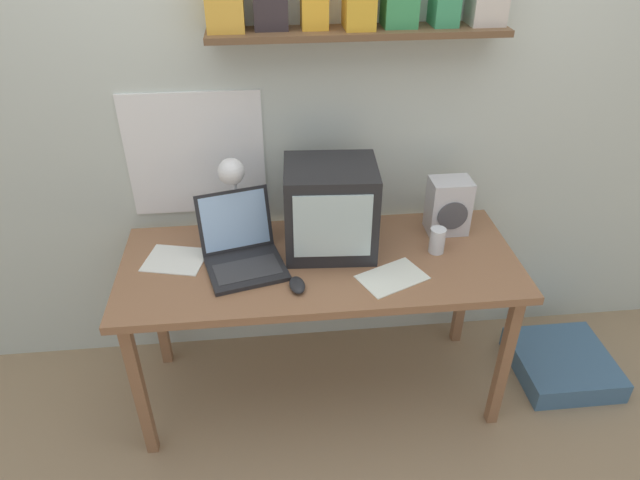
{
  "coord_description": "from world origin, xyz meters",
  "views": [
    {
      "loc": [
        -0.2,
        -1.91,
        2.11
      ],
      "look_at": [
        0.0,
        0.0,
        0.86
      ],
      "focal_mm": 32.0,
      "sensor_mm": 36.0,
      "label": 1
    }
  ],
  "objects_px": {
    "printed_handout": "(392,277)",
    "floor_cushion": "(562,364)",
    "laptop": "(241,247)",
    "space_heater": "(448,206)",
    "corner_desk": "(320,274)",
    "crt_monitor": "(330,209)",
    "juice_glass": "(437,242)",
    "desk_lamp": "(232,180)",
    "computer_mouse": "(297,285)",
    "loose_paper_near_laptop": "(175,260)"
  },
  "relations": [
    {
      "from": "desk_lamp",
      "to": "crt_monitor",
      "type": "bearing_deg",
      "value": -5.87
    },
    {
      "from": "laptop",
      "to": "computer_mouse",
      "type": "bearing_deg",
      "value": -58.19
    },
    {
      "from": "juice_glass",
      "to": "printed_handout",
      "type": "height_order",
      "value": "juice_glass"
    },
    {
      "from": "laptop",
      "to": "space_heater",
      "type": "relative_size",
      "value": 1.57
    },
    {
      "from": "laptop",
      "to": "loose_paper_near_laptop",
      "type": "height_order",
      "value": "laptop"
    },
    {
      "from": "crt_monitor",
      "to": "computer_mouse",
      "type": "relative_size",
      "value": 3.5
    },
    {
      "from": "laptop",
      "to": "printed_handout",
      "type": "relative_size",
      "value": 1.29
    },
    {
      "from": "laptop",
      "to": "space_heater",
      "type": "height_order",
      "value": "laptop"
    },
    {
      "from": "computer_mouse",
      "to": "printed_handout",
      "type": "distance_m",
      "value": 0.38
    },
    {
      "from": "corner_desk",
      "to": "desk_lamp",
      "type": "relative_size",
      "value": 4.1
    },
    {
      "from": "juice_glass",
      "to": "laptop",
      "type": "bearing_deg",
      "value": 178.89
    },
    {
      "from": "laptop",
      "to": "loose_paper_near_laptop",
      "type": "distance_m",
      "value": 0.29
    },
    {
      "from": "crt_monitor",
      "to": "laptop",
      "type": "distance_m",
      "value": 0.39
    },
    {
      "from": "loose_paper_near_laptop",
      "to": "floor_cushion",
      "type": "bearing_deg",
      "value": -2.7
    },
    {
      "from": "laptop",
      "to": "floor_cushion",
      "type": "height_order",
      "value": "laptop"
    },
    {
      "from": "desk_lamp",
      "to": "printed_handout",
      "type": "distance_m",
      "value": 0.75
    },
    {
      "from": "space_heater",
      "to": "loose_paper_near_laptop",
      "type": "height_order",
      "value": "space_heater"
    },
    {
      "from": "loose_paper_near_laptop",
      "to": "floor_cushion",
      "type": "xyz_separation_m",
      "value": [
        1.8,
        -0.08,
        -0.7
      ]
    },
    {
      "from": "printed_handout",
      "to": "laptop",
      "type": "bearing_deg",
      "value": 163.2
    },
    {
      "from": "laptop",
      "to": "loose_paper_near_laptop",
      "type": "xyz_separation_m",
      "value": [
        -0.28,
        0.03,
        -0.06
      ]
    },
    {
      "from": "laptop",
      "to": "desk_lamp",
      "type": "distance_m",
      "value": 0.27
    },
    {
      "from": "computer_mouse",
      "to": "printed_handout",
      "type": "xyz_separation_m",
      "value": [
        0.38,
        0.03,
        -0.01
      ]
    },
    {
      "from": "corner_desk",
      "to": "printed_handout",
      "type": "height_order",
      "value": "printed_handout"
    },
    {
      "from": "corner_desk",
      "to": "printed_handout",
      "type": "bearing_deg",
      "value": -28.7
    },
    {
      "from": "juice_glass",
      "to": "corner_desk",
      "type": "bearing_deg",
      "value": -178.4
    },
    {
      "from": "crt_monitor",
      "to": "juice_glass",
      "type": "xyz_separation_m",
      "value": [
        0.44,
        -0.08,
        -0.14
      ]
    },
    {
      "from": "desk_lamp",
      "to": "computer_mouse",
      "type": "distance_m",
      "value": 0.5
    },
    {
      "from": "laptop",
      "to": "desk_lamp",
      "type": "relative_size",
      "value": 0.98
    },
    {
      "from": "printed_handout",
      "to": "floor_cushion",
      "type": "bearing_deg",
      "value": 7.77
    },
    {
      "from": "crt_monitor",
      "to": "space_heater",
      "type": "bearing_deg",
      "value": 12.26
    },
    {
      "from": "crt_monitor",
      "to": "space_heater",
      "type": "distance_m",
      "value": 0.54
    },
    {
      "from": "computer_mouse",
      "to": "corner_desk",
      "type": "bearing_deg",
      "value": 58.96
    },
    {
      "from": "laptop",
      "to": "juice_glass",
      "type": "xyz_separation_m",
      "value": [
        0.81,
        -0.02,
        -0.02
      ]
    },
    {
      "from": "laptop",
      "to": "computer_mouse",
      "type": "relative_size",
      "value": 3.52
    },
    {
      "from": "corner_desk",
      "to": "juice_glass",
      "type": "height_order",
      "value": "juice_glass"
    },
    {
      "from": "corner_desk",
      "to": "laptop",
      "type": "height_order",
      "value": "laptop"
    },
    {
      "from": "crt_monitor",
      "to": "floor_cushion",
      "type": "xyz_separation_m",
      "value": [
        1.15,
        -0.11,
        -0.89
      ]
    },
    {
      "from": "juice_glass",
      "to": "computer_mouse",
      "type": "distance_m",
      "value": 0.63
    },
    {
      "from": "floor_cushion",
      "to": "space_heater",
      "type": "bearing_deg",
      "value": 162.59
    },
    {
      "from": "space_heater",
      "to": "printed_handout",
      "type": "bearing_deg",
      "value": -134.2
    },
    {
      "from": "laptop",
      "to": "juice_glass",
      "type": "bearing_deg",
      "value": -15.02
    },
    {
      "from": "juice_glass",
      "to": "crt_monitor",
      "type": "bearing_deg",
      "value": 169.76
    },
    {
      "from": "juice_glass",
      "to": "printed_handout",
      "type": "distance_m",
      "value": 0.28
    },
    {
      "from": "juice_glass",
      "to": "loose_paper_near_laptop",
      "type": "height_order",
      "value": "juice_glass"
    },
    {
      "from": "crt_monitor",
      "to": "printed_handout",
      "type": "bearing_deg",
      "value": -44.21
    },
    {
      "from": "desk_lamp",
      "to": "space_heater",
      "type": "bearing_deg",
      "value": 5.59
    },
    {
      "from": "juice_glass",
      "to": "computer_mouse",
      "type": "height_order",
      "value": "juice_glass"
    },
    {
      "from": "corner_desk",
      "to": "floor_cushion",
      "type": "height_order",
      "value": "corner_desk"
    },
    {
      "from": "juice_glass",
      "to": "printed_handout",
      "type": "xyz_separation_m",
      "value": [
        -0.22,
        -0.16,
        -0.05
      ]
    },
    {
      "from": "corner_desk",
      "to": "juice_glass",
      "type": "xyz_separation_m",
      "value": [
        0.49,
        0.01,
        0.12
      ]
    }
  ]
}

